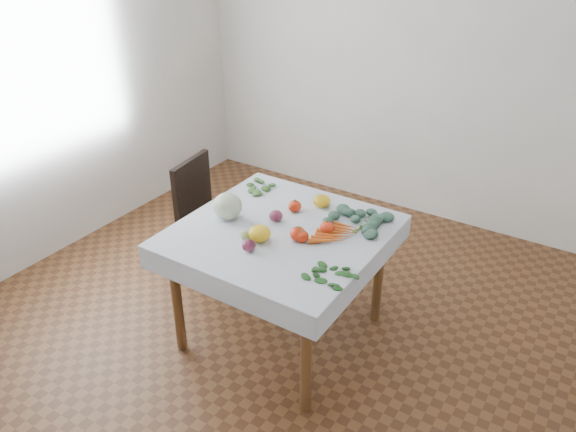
% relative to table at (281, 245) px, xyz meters
% --- Properties ---
extents(ground, '(4.00, 4.00, 0.00)m').
position_rel_table_xyz_m(ground, '(0.00, 0.00, -0.65)').
color(ground, brown).
extents(back_wall, '(4.00, 0.04, 2.70)m').
position_rel_table_xyz_m(back_wall, '(0.00, 2.00, 0.70)').
color(back_wall, silver).
rests_on(back_wall, ground).
extents(left_wall, '(0.04, 4.00, 2.70)m').
position_rel_table_xyz_m(left_wall, '(-2.00, 0.00, 0.70)').
color(left_wall, silver).
rests_on(left_wall, ground).
extents(table, '(1.00, 1.00, 0.75)m').
position_rel_table_xyz_m(table, '(0.00, 0.00, 0.00)').
color(table, brown).
rests_on(table, ground).
extents(tablecloth, '(1.12, 1.12, 0.01)m').
position_rel_table_xyz_m(tablecloth, '(0.00, 0.00, 0.10)').
color(tablecloth, white).
rests_on(tablecloth, table).
extents(chair, '(0.45, 0.45, 0.89)m').
position_rel_table_xyz_m(chair, '(-0.79, 0.26, -0.14)').
color(chair, black).
rests_on(chair, ground).
extents(cabbage, '(0.22, 0.22, 0.15)m').
position_rel_table_xyz_m(cabbage, '(-0.34, -0.05, 0.18)').
color(cabbage, beige).
rests_on(cabbage, tablecloth).
extents(tomato_a, '(0.10, 0.10, 0.07)m').
position_rel_table_xyz_m(tomato_a, '(-0.05, 0.23, 0.14)').
color(tomato_a, red).
rests_on(tomato_a, tablecloth).
extents(tomato_b, '(0.11, 0.11, 0.08)m').
position_rel_table_xyz_m(tomato_b, '(0.14, -0.04, 0.14)').
color(tomato_b, red).
rests_on(tomato_b, tablecloth).
extents(tomato_c, '(0.10, 0.10, 0.07)m').
position_rel_table_xyz_m(tomato_c, '(0.17, -0.05, 0.14)').
color(tomato_c, red).
rests_on(tomato_c, tablecloth).
extents(tomato_d, '(0.10, 0.10, 0.07)m').
position_rel_table_xyz_m(tomato_d, '(0.24, 0.11, 0.14)').
color(tomato_d, red).
rests_on(tomato_d, tablecloth).
extents(heirloom_back, '(0.13, 0.13, 0.07)m').
position_rel_table_xyz_m(heirloom_back, '(0.06, 0.37, 0.14)').
color(heirloom_back, '#FFB01A').
rests_on(heirloom_back, tablecloth).
extents(heirloom_front, '(0.15, 0.15, 0.09)m').
position_rel_table_xyz_m(heirloom_front, '(-0.03, -0.16, 0.15)').
color(heirloom_front, '#FFB01A').
rests_on(heirloom_front, tablecloth).
extents(onion_a, '(0.10, 0.10, 0.07)m').
position_rel_table_xyz_m(onion_a, '(-0.08, 0.07, 0.14)').
color(onion_a, '#5C1A30').
rests_on(onion_a, tablecloth).
extents(onion_b, '(0.08, 0.08, 0.06)m').
position_rel_table_xyz_m(onion_b, '(-0.03, -0.28, 0.13)').
color(onion_b, '#5C1A30').
rests_on(onion_b, tablecloth).
extents(tomatillo_cluster, '(0.14, 0.11, 0.04)m').
position_rel_table_xyz_m(tomatillo_cluster, '(-0.06, -0.16, 0.12)').
color(tomatillo_cluster, '#A5B96B').
rests_on(tomatillo_cluster, tablecloth).
extents(carrot_bunch, '(0.21, 0.30, 0.03)m').
position_rel_table_xyz_m(carrot_bunch, '(0.29, 0.11, 0.12)').
color(carrot_bunch, '#F2581A').
rests_on(carrot_bunch, tablecloth).
extents(kale_bunch, '(0.32, 0.29, 0.04)m').
position_rel_table_xyz_m(kale_bunch, '(0.31, 0.30, 0.12)').
color(kale_bunch, '#3B604D').
rests_on(kale_bunch, tablecloth).
extents(basil_bunch, '(0.24, 0.21, 0.01)m').
position_rel_table_xyz_m(basil_bunch, '(0.47, -0.23, 0.11)').
color(basil_bunch, '#1B4C18').
rests_on(basil_bunch, tablecloth).
extents(dill_bunch, '(0.24, 0.17, 0.02)m').
position_rel_table_xyz_m(dill_bunch, '(-0.39, 0.36, 0.11)').
color(dill_bunch, '#487636').
rests_on(dill_bunch, tablecloth).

